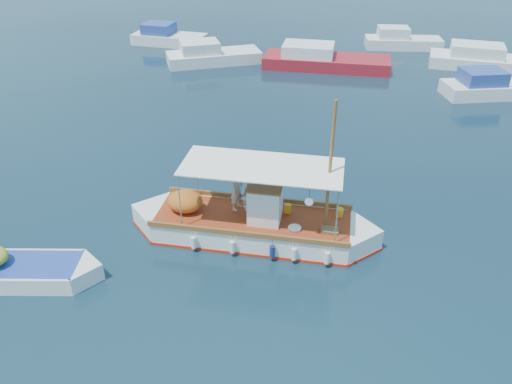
# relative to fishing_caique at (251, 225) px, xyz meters

# --- Properties ---
(ground) EXTENTS (160.00, 160.00, 0.00)m
(ground) POSITION_rel_fishing_caique_xyz_m (0.84, 0.09, -0.49)
(ground) COLOR black
(ground) RESTS_ON ground
(fishing_caique) EXTENTS (9.12, 2.63, 5.56)m
(fishing_caique) POSITION_rel_fishing_caique_xyz_m (0.00, 0.00, 0.00)
(fishing_caique) COLOR white
(fishing_caique) RESTS_ON ground
(dinghy) EXTENTS (5.50, 2.30, 1.37)m
(dinghy) POSITION_rel_fishing_caique_xyz_m (-6.94, -3.76, -0.21)
(dinghy) COLOR white
(dinghy) RESTS_ON ground
(bg_boat_nw) EXTENTS (6.96, 5.09, 1.80)m
(bg_boat_nw) POSITION_rel_fishing_caique_xyz_m (-7.05, 19.81, -0.00)
(bg_boat_nw) COLOR silver
(bg_boat_nw) RESTS_ON ground
(bg_boat_n) EXTENTS (8.67, 2.83, 1.80)m
(bg_boat_n) POSITION_rel_fishing_caique_xyz_m (0.84, 20.34, -0.00)
(bg_boat_n) COLOR maroon
(bg_boat_n) RESTS_ON ground
(bg_boat_ne) EXTENTS (6.41, 3.89, 1.80)m
(bg_boat_ne) POSITION_rel_fishing_caique_xyz_m (11.28, 16.83, -0.00)
(bg_boat_ne) COLOR silver
(bg_boat_ne) RESTS_ON ground
(bg_boat_e) EXTENTS (8.83, 3.45, 1.80)m
(bg_boat_e) POSITION_rel_fishing_caique_xyz_m (12.29, 22.41, -0.00)
(bg_boat_e) COLOR silver
(bg_boat_e) RESTS_ON ground
(bg_boat_far_w) EXTENTS (5.96, 2.75, 1.80)m
(bg_boat_far_w) POSITION_rel_fishing_caique_xyz_m (-11.89, 24.09, -0.00)
(bg_boat_far_w) COLOR silver
(bg_boat_far_w) RESTS_ON ground
(bg_boat_far_n) EXTENTS (5.99, 2.70, 1.80)m
(bg_boat_far_n) POSITION_rel_fishing_caique_xyz_m (6.44, 26.55, -0.00)
(bg_boat_far_n) COLOR silver
(bg_boat_far_n) RESTS_ON ground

